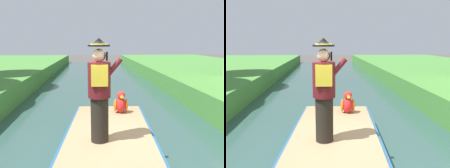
# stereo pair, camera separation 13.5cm
# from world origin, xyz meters

# --- Properties ---
(boat) EXTENTS (2.09, 4.32, 0.61)m
(boat) POSITION_xyz_m (0.00, 0.28, 0.40)
(boat) COLOR #23517A
(boat) RESTS_ON canal_water
(person_pirate) EXTENTS (0.61, 0.42, 1.85)m
(person_pirate) POSITION_xyz_m (-0.19, -0.06, 1.64)
(person_pirate) COLOR black
(person_pirate) RESTS_ON boat
(parrot_plush) EXTENTS (0.36, 0.34, 0.57)m
(parrot_plush) POSITION_xyz_m (0.39, 1.59, 0.95)
(parrot_plush) COLOR red
(parrot_plush) RESTS_ON boat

